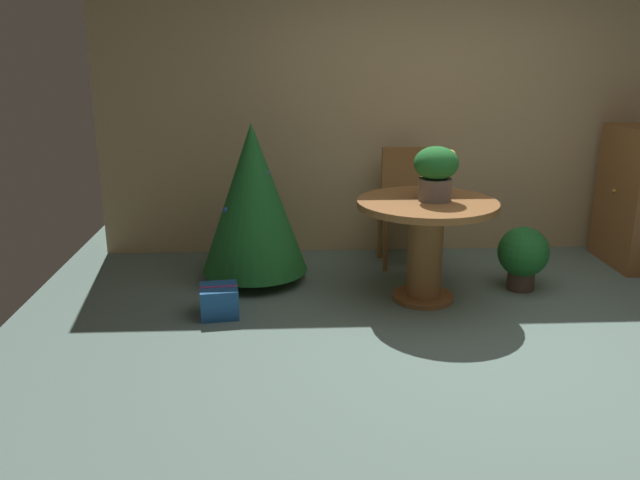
# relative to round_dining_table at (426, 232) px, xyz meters

# --- Properties ---
(ground_plane) EXTENTS (6.60, 6.60, 0.00)m
(ground_plane) POSITION_rel_round_dining_table_xyz_m (0.27, -0.88, -0.54)
(ground_plane) COLOR slate
(back_wall_panel) EXTENTS (6.00, 0.10, 2.60)m
(back_wall_panel) POSITION_rel_round_dining_table_xyz_m (0.27, 1.32, 0.76)
(back_wall_panel) COLOR tan
(back_wall_panel) RESTS_ON ground_plane
(round_dining_table) EXTENTS (1.04, 1.04, 0.78)m
(round_dining_table) POSITION_rel_round_dining_table_xyz_m (0.00, 0.00, 0.00)
(round_dining_table) COLOR brown
(round_dining_table) RESTS_ON ground_plane
(flower_vase) EXTENTS (0.32, 0.32, 0.40)m
(flower_vase) POSITION_rel_round_dining_table_xyz_m (0.05, 0.00, 0.46)
(flower_vase) COLOR #665B51
(flower_vase) RESTS_ON round_dining_table
(wooden_chair_far) EXTENTS (0.44, 0.40, 1.02)m
(wooden_chair_far) POSITION_rel_round_dining_table_xyz_m (0.00, 0.93, 0.03)
(wooden_chair_far) COLOR brown
(wooden_chair_far) RESTS_ON ground_plane
(holiday_tree) EXTENTS (0.86, 0.86, 1.30)m
(holiday_tree) POSITION_rel_round_dining_table_xyz_m (-1.31, 0.47, 0.16)
(holiday_tree) COLOR brown
(holiday_tree) RESTS_ON ground_plane
(gift_box_blue) EXTENTS (0.30, 0.30, 0.22)m
(gift_box_blue) POSITION_rel_round_dining_table_xyz_m (-1.53, -0.23, -0.43)
(gift_box_blue) COLOR #1E569E
(gift_box_blue) RESTS_ON ground_plane
(wooden_cabinet) EXTENTS (0.46, 0.75, 1.21)m
(wooden_cabinet) POSITION_rel_round_dining_table_xyz_m (2.02, 0.76, 0.07)
(wooden_cabinet) COLOR brown
(wooden_cabinet) RESTS_ON ground_plane
(potted_plant) EXTENTS (0.40, 0.40, 0.51)m
(potted_plant) POSITION_rel_round_dining_table_xyz_m (0.82, 0.18, -0.25)
(potted_plant) COLOR #4C382D
(potted_plant) RESTS_ON ground_plane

